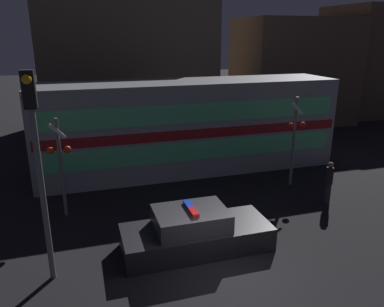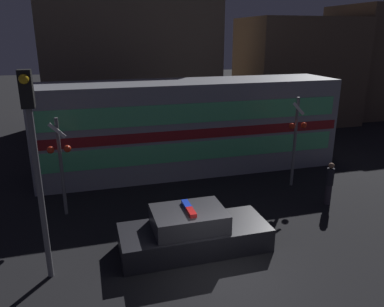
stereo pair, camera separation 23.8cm
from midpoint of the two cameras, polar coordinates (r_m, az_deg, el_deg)
ground_plane at (r=10.73m, az=4.99°, el=-18.78°), size 120.00×120.00×0.00m
train at (r=18.00m, az=-0.82°, el=4.16°), size 14.16×3.00×4.32m
police_car at (r=11.77m, az=-0.12°, el=-11.98°), size 4.57×1.81×1.44m
pedestrian at (r=15.49m, az=19.69°, el=-4.16°), size 0.29×0.29×1.71m
crossing_signal_near at (r=16.50m, az=14.99°, el=2.64°), size 0.81×0.33×3.90m
crossing_signal_far at (r=13.99m, az=-19.88°, el=-1.10°), size 0.81×0.33×3.64m
traffic_light_corner at (r=9.95m, az=-23.21°, el=0.44°), size 0.30×0.46×5.59m
building_left at (r=26.76m, az=-10.19°, el=14.14°), size 11.11×6.91×9.67m
building_center at (r=29.22m, az=14.95°, el=11.96°), size 8.12×5.43×7.50m
building_right at (r=35.86m, az=26.95°, el=12.49°), size 9.19×6.09×8.55m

